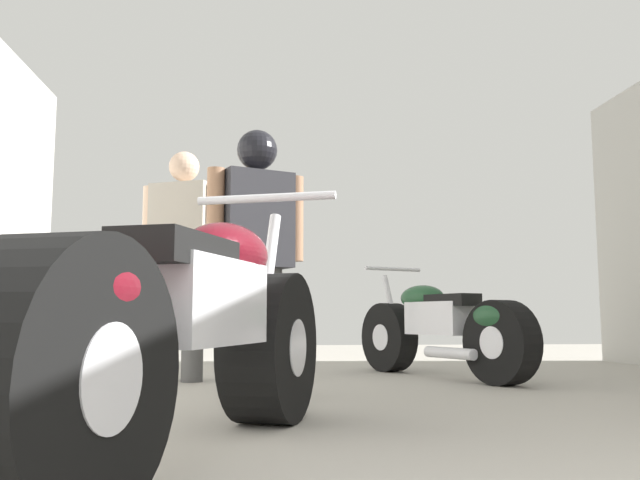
{
  "coord_description": "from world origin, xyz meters",
  "views": [
    {
      "loc": [
        -0.73,
        -0.33,
        0.48
      ],
      "look_at": [
        -0.43,
        3.24,
        0.89
      ],
      "focal_mm": 37.17,
      "sensor_mm": 36.0,
      "label": 1
    }
  ],
  "objects_px": {
    "motorcycle_maroon_cruiser": "(195,333)",
    "motorcycle_black_naked": "(442,329)",
    "mechanic_with_helmet": "(256,234)",
    "mechanic_in_blue": "(182,249)"
  },
  "relations": [
    {
      "from": "motorcycle_black_naked",
      "to": "mechanic_with_helmet",
      "type": "bearing_deg",
      "value": -144.15
    },
    {
      "from": "mechanic_in_blue",
      "to": "motorcycle_maroon_cruiser",
      "type": "bearing_deg",
      "value": -81.97
    },
    {
      "from": "mechanic_with_helmet",
      "to": "motorcycle_maroon_cruiser",
      "type": "bearing_deg",
      "value": -95.73
    },
    {
      "from": "motorcycle_black_naked",
      "to": "mechanic_with_helmet",
      "type": "xyz_separation_m",
      "value": [
        -1.45,
        -1.05,
        0.61
      ]
    },
    {
      "from": "motorcycle_maroon_cruiser",
      "to": "mechanic_with_helmet",
      "type": "distance_m",
      "value": 1.9
    },
    {
      "from": "mechanic_in_blue",
      "to": "mechanic_with_helmet",
      "type": "relative_size",
      "value": 1.05
    },
    {
      "from": "mechanic_with_helmet",
      "to": "mechanic_in_blue",
      "type": "bearing_deg",
      "value": 120.86
    },
    {
      "from": "mechanic_in_blue",
      "to": "mechanic_with_helmet",
      "type": "xyz_separation_m",
      "value": [
        0.57,
        -0.95,
        0.0
      ]
    },
    {
      "from": "motorcycle_maroon_cruiser",
      "to": "motorcycle_black_naked",
      "type": "bearing_deg",
      "value": 60.24
    },
    {
      "from": "motorcycle_maroon_cruiser",
      "to": "mechanic_in_blue",
      "type": "xyz_separation_m",
      "value": [
        -0.39,
        2.76,
        0.56
      ]
    }
  ]
}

